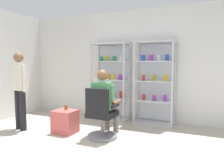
% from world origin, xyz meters
% --- Properties ---
extents(back_wall, '(6.00, 0.10, 2.70)m').
position_xyz_m(back_wall, '(0.00, 3.00, 1.35)').
color(back_wall, silver).
rests_on(back_wall, ground).
extents(display_cabinet_left, '(0.90, 0.45, 1.90)m').
position_xyz_m(display_cabinet_left, '(-0.55, 2.76, 0.96)').
color(display_cabinet_left, '#B7B7BC').
rests_on(display_cabinet_left, ground).
extents(display_cabinet_right, '(0.90, 0.45, 1.90)m').
position_xyz_m(display_cabinet_right, '(0.55, 2.76, 0.97)').
color(display_cabinet_right, '#B7B7BC').
rests_on(display_cabinet_right, ground).
extents(office_chair, '(0.56, 0.56, 0.96)m').
position_xyz_m(office_chair, '(-0.12, 1.33, 0.39)').
color(office_chair, slate).
rests_on(office_chair, ground).
extents(seated_shopkeeper, '(0.49, 0.57, 1.29)m').
position_xyz_m(seated_shopkeeper, '(-0.12, 1.50, 0.71)').
color(seated_shopkeeper, slate).
rests_on(seated_shopkeeper, ground).
extents(storage_crate, '(0.44, 0.38, 0.46)m').
position_xyz_m(storage_crate, '(-0.95, 1.35, 0.23)').
color(storage_crate, '#B24C47').
rests_on(storage_crate, ground).
extents(tea_glass, '(0.06, 0.06, 0.10)m').
position_xyz_m(tea_glass, '(-0.96, 1.41, 0.51)').
color(tea_glass, brown).
rests_on(tea_glass, storage_crate).
extents(standing_customer, '(0.51, 0.30, 1.63)m').
position_xyz_m(standing_customer, '(-1.94, 1.15, 0.93)').
color(standing_customer, black).
rests_on(standing_customer, ground).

